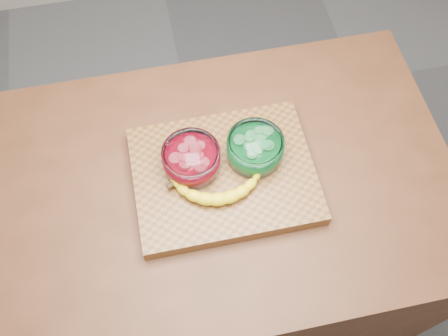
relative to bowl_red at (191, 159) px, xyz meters
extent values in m
plane|color=#5B5B60|center=(0.07, -0.03, -0.97)|extent=(3.50, 3.50, 0.00)
cube|color=#502B18|center=(0.07, -0.03, -0.52)|extent=(1.20, 0.80, 0.90)
cube|color=brown|center=(0.07, -0.03, -0.05)|extent=(0.45, 0.35, 0.04)
cylinder|color=white|center=(0.00, 0.00, 0.00)|extent=(0.14, 0.14, 0.07)
cylinder|color=#B6051C|center=(0.00, 0.00, -0.01)|extent=(0.12, 0.12, 0.04)
cylinder|color=#E7495B|center=(0.00, 0.00, 0.02)|extent=(0.11, 0.11, 0.02)
cylinder|color=white|center=(0.16, 0.00, 0.00)|extent=(0.14, 0.14, 0.07)
cylinder|color=#0E7D2F|center=(0.16, 0.00, -0.01)|extent=(0.12, 0.12, 0.04)
cylinder|color=#5BC16F|center=(0.16, 0.00, 0.02)|extent=(0.11, 0.11, 0.02)
camera|label=1|loc=(-0.04, -0.61, 1.06)|focal=40.00mm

